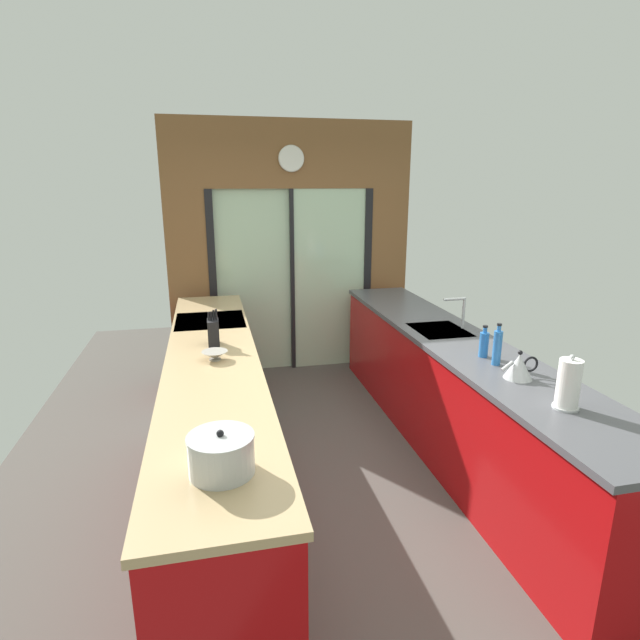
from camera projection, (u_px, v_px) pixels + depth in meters
name	position (u px, v px, depth m)	size (l,w,h in m)	color
ground_plane	(330.00, 442.00, 4.15)	(5.04, 7.60, 0.02)	#4C4742
back_wall_unit	(291.00, 234.00, 5.43)	(2.64, 0.12, 2.70)	brown
left_counter_run	(216.00, 428.00, 3.39)	(0.62, 3.80, 0.92)	#AD0C0F
right_counter_run	(452.00, 394.00, 3.93)	(0.62, 3.80, 0.92)	#AD0C0F
sink_faucet	(460.00, 308.00, 4.03)	(0.19, 0.02, 0.26)	#B7BABC
oven_range	(213.00, 371.00, 4.44)	(0.60, 0.60, 0.92)	#B7BABC
mixing_bowl	(215.00, 355.00, 3.34)	(0.17, 0.17, 0.06)	gray
knife_block	(213.00, 332.00, 3.65)	(0.08, 0.14, 0.26)	black
stock_pot	(221.00, 454.00, 2.03)	(0.27, 0.27, 0.19)	#B7BABC
kettle	(519.00, 366.00, 3.02)	(0.25, 0.17, 0.18)	#B7BABC
soap_bottle_near	(497.00, 347.00, 3.23)	(0.06, 0.06, 0.28)	#286BB7
soap_bottle_far	(484.00, 344.00, 3.39)	(0.06, 0.06, 0.22)	#286BB7
paper_towel_roll	(568.00, 385.00, 2.60)	(0.13, 0.13, 0.30)	#B7BABC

